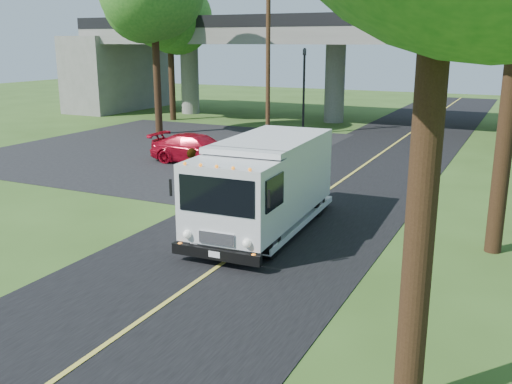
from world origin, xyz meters
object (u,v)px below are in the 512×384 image
Objects in this scene: traffic_signal at (304,82)px; tree_left_far at (171,14)px; red_sedan at (198,149)px; utility_pole at (268,59)px; tree_left_lot at (155,0)px; pedestrian at (192,175)px; step_van at (264,183)px.

tree_left_far is (-10.79, 1.84, 4.25)m from traffic_signal.
red_sedan is at bearing -52.06° from tree_left_far.
traffic_signal is at bearing -8.00° from red_sedan.
tree_left_far reaches higher than red_sedan.
tree_left_far is (-9.29, 3.84, 2.86)m from utility_pole.
traffic_signal is 1.11× the size of red_sedan.
utility_pole is 7.43m from tree_left_lot.
traffic_signal is 10.82m from red_sedan.
tree_left_far is 16.98m from red_sedan.
red_sedan is at bearing -43.69° from tree_left_lot.
tree_left_far is at bearing 170.35° from traffic_signal.
traffic_signal reaches higher than pedestrian.
traffic_signal is at bearing 105.08° from step_van.
red_sedan is (9.58, -12.28, -6.77)m from tree_left_far.
utility_pole is 17.99m from step_van.
utility_pole is (-1.50, -2.00, 1.40)m from traffic_signal.
traffic_signal is 0.50× the size of tree_left_lot.
red_sedan is at bearing -59.95° from pedestrian.
tree_left_lot reaches higher than tree_left_far.
red_sedan is (6.58, -6.28, -7.22)m from tree_left_lot.
tree_left_lot is at bearing -63.43° from tree_left_far.
utility_pole is 9.31m from red_sedan.
traffic_signal is 0.78× the size of step_van.
tree_left_lot is at bearing -151.89° from traffic_signal.
utility_pole is at bearing -126.87° from traffic_signal.
tree_left_lot is 2.25× the size of red_sedan.
traffic_signal is 10.01m from tree_left_lot.
red_sedan is (-1.22, -10.45, -2.52)m from traffic_signal.
traffic_signal is at bearing 53.13° from utility_pole.
utility_pole is 0.91× the size of tree_left_far.
pedestrian is at bearing -75.81° from utility_pole.
pedestrian is at bearing -54.48° from tree_left_far.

